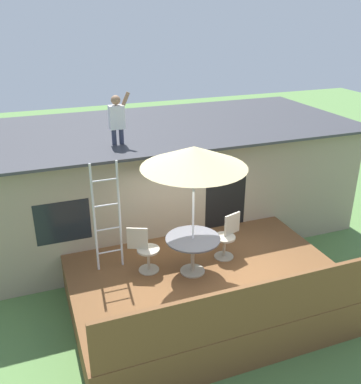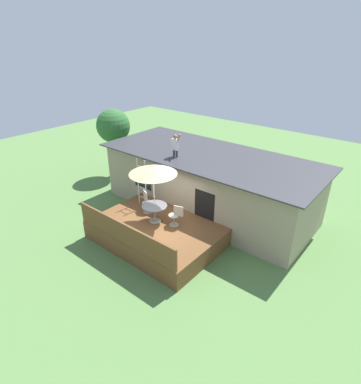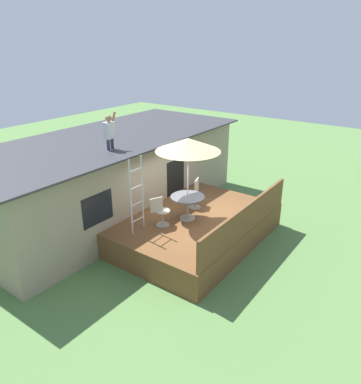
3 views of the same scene
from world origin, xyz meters
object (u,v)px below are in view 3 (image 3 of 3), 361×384
Objects in this scene: person_figure at (109,130)px; patio_chair_right at (195,194)px; patio_table at (188,201)px; step_ladder at (137,195)px; patio_umbrella at (188,145)px; patio_chair_left at (160,212)px.

person_figure reaches higher than patio_chair_right.
patio_table is at bearing -70.66° from person_figure.
patio_chair_right is (2.33, -0.43, -0.64)m from step_ladder.
step_ladder is (-1.45, 0.72, -1.25)m from patio_umbrella.
step_ladder reaches higher than patio_table.
person_figure is (-0.81, 2.31, 0.28)m from patio_umbrella.
person_figure is 2.90m from patio_chair_left.
patio_chair_right is (1.69, -2.02, -2.17)m from person_figure.
patio_table is 3.19m from person_figure.
patio_umbrella is 2.46m from person_figure.
patio_umbrella reaches higher than patio_table.
patio_table is 1.13× the size of patio_chair_left.
patio_chair_left is at bearing 155.81° from patio_umbrella.
patio_chair_right is at bearing 18.53° from patio_umbrella.
patio_umbrella is at bearing -0.00° from patio_chair_right.
step_ladder is 2.45m from patio_chair_right.
patio_umbrella is at bearing -123.69° from patio_table.
patio_chair_left and patio_chair_right have the same top height.
patio_table is at bearing 56.31° from patio_umbrella.
person_figure reaches higher than patio_umbrella.
person_figure reaches higher than step_ladder.
step_ladder reaches higher than patio_chair_left.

